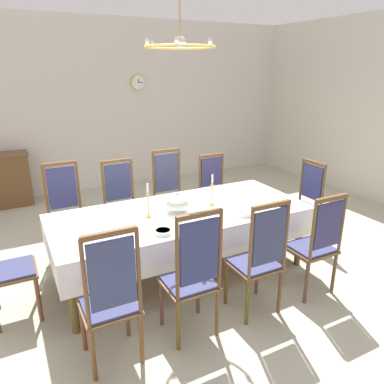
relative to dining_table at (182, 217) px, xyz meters
The scene contains 25 objects.
ground 0.71m from the dining_table, 90.00° to the left, with size 8.10×7.19×0.04m, color #AFAD97.
back_wall 3.77m from the dining_table, 90.00° to the left, with size 8.10×0.08×3.15m, color beige.
dining_table is the anchor object (origin of this frame).
tablecloth 0.00m from the dining_table, 90.00° to the left, with size 2.83×1.21×0.34m.
chair_south_a 1.49m from the dining_table, 137.21° to the right, with size 0.44×0.42×1.22m.
chair_north_a 1.49m from the dining_table, 137.25° to the left, with size 0.44×0.42×1.19m.
chair_south_b 1.08m from the dining_table, 110.97° to the right, with size 0.44×0.42×1.23m.
chair_north_b 1.08m from the dining_table, 111.06° to the left, with size 0.44×0.42×1.15m.
chair_south_c 1.06m from the dining_table, 72.78° to the right, with size 0.44×0.42×1.18m.
chair_north_c 1.06m from the dining_table, 72.81° to the left, with size 0.44×0.42×1.21m.
chair_south_d 1.44m from the dining_table, 44.13° to the right, with size 0.44×0.42×1.12m.
chair_north_d 1.44m from the dining_table, 44.02° to the left, with size 0.44×0.42×1.07m.
chair_head_west 1.82m from the dining_table, behind, with size 0.42×0.44×1.22m.
chair_head_east 1.82m from the dining_table, ahead, with size 0.42×0.44×1.11m.
soup_tureen 0.18m from the dining_table, behind, with size 0.27×0.27×0.22m.
candlestick_west 0.45m from the dining_table, behind, with size 0.07×0.07×0.38m.
candlestick_east 0.45m from the dining_table, ahead, with size 0.07×0.07×0.37m.
bowl_near_left 0.61m from the dining_table, 132.84° to the right, with size 0.17×0.17×0.04m.
bowl_near_right 0.70m from the dining_table, 37.39° to the right, with size 0.18×0.18×0.04m.
bowl_far_left 1.14m from the dining_table, 22.91° to the right, with size 0.18×0.18×0.03m.
bowl_far_right 1.13m from the dining_table, 156.18° to the right, with size 0.16×0.16×0.03m.
spoon_primary 0.67m from the dining_table, 141.39° to the right, with size 0.04×0.18×0.01m.
spoon_secondary 0.78m from the dining_table, 30.54° to the right, with size 0.03×0.18×0.01m.
mounted_clock 3.91m from the dining_table, 77.24° to the left, with size 0.29×0.06×0.29m.
chandelier 1.78m from the dining_table, 90.43° to the left, with size 0.71×0.69×0.66m.
Camera 1 is at (-1.63, -3.43, 2.28)m, focal length 34.21 mm.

